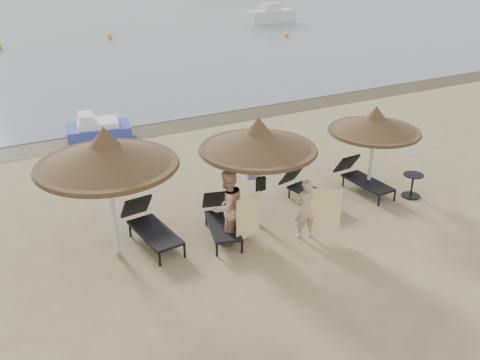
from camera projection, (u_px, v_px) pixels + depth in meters
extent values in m
plane|color=tan|center=(280.00, 253.00, 12.06)|extent=(160.00, 160.00, 0.00)
cube|color=#4B3F27|center=(143.00, 131.00, 19.58)|extent=(200.00, 1.60, 0.01)
cube|color=white|center=(270.00, 17.00, 43.63)|extent=(4.00, 1.60, 1.00)
cube|color=white|center=(270.00, 7.00, 43.32)|extent=(1.50, 1.00, 0.60)
cylinder|color=silver|center=(112.00, 210.00, 11.62)|extent=(0.13, 0.13, 2.19)
cone|color=brown|center=(106.00, 153.00, 11.06)|extent=(3.03, 3.03, 0.57)
cone|color=brown|center=(104.00, 137.00, 10.92)|extent=(0.73, 0.73, 0.47)
cylinder|color=brown|center=(107.00, 165.00, 11.18)|extent=(2.97, 2.97, 0.10)
cylinder|color=silver|center=(257.00, 187.00, 12.86)|extent=(0.12, 0.12, 2.03)
cone|color=brown|center=(258.00, 139.00, 12.35)|extent=(2.80, 2.80, 0.53)
cone|color=brown|center=(258.00, 126.00, 12.22)|extent=(0.68, 0.68, 0.43)
cylinder|color=brown|center=(258.00, 149.00, 12.46)|extent=(2.74, 2.74, 0.10)
cylinder|color=silver|center=(371.00, 161.00, 14.65)|extent=(0.10, 0.10, 1.80)
cone|color=brown|center=(375.00, 123.00, 14.20)|extent=(2.48, 2.48, 0.47)
cone|color=brown|center=(376.00, 113.00, 14.08)|extent=(0.60, 0.60, 0.39)
cylinder|color=brown|center=(374.00, 131.00, 14.29)|extent=(2.43, 2.43, 0.09)
cylinder|color=black|center=(160.00, 260.00, 11.53)|extent=(0.05, 0.05, 0.31)
cylinder|color=black|center=(185.00, 251.00, 11.85)|extent=(0.05, 0.05, 0.31)
cylinder|color=black|center=(130.00, 230.00, 12.68)|extent=(0.05, 0.05, 0.31)
cylinder|color=black|center=(154.00, 223.00, 13.00)|extent=(0.05, 0.05, 0.31)
cube|color=black|center=(155.00, 232.00, 12.23)|extent=(0.86, 1.71, 0.07)
cube|color=black|center=(136.00, 206.00, 12.84)|extent=(0.73, 0.54, 0.62)
cylinder|color=black|center=(217.00, 250.00, 11.89)|extent=(0.05, 0.05, 0.29)
cylinder|color=black|center=(242.00, 247.00, 12.01)|extent=(0.05, 0.05, 0.29)
cylinder|color=black|center=(206.00, 220.00, 13.17)|extent=(0.05, 0.05, 0.29)
cylinder|color=black|center=(229.00, 218.00, 13.28)|extent=(0.05, 0.05, 0.29)
cube|color=black|center=(223.00, 226.00, 12.56)|extent=(1.03, 1.65, 0.06)
cube|color=black|center=(216.00, 199.00, 13.26)|extent=(0.73, 0.59, 0.58)
cylinder|color=black|center=(326.00, 211.00, 13.62)|extent=(0.05, 0.05, 0.27)
cylinder|color=black|center=(340.00, 205.00, 13.93)|extent=(0.05, 0.05, 0.27)
cylinder|color=black|center=(289.00, 194.00, 14.54)|extent=(0.05, 0.05, 0.27)
cylinder|color=black|center=(303.00, 188.00, 14.85)|extent=(0.05, 0.05, 0.27)
cube|color=black|center=(313.00, 193.00, 14.20)|extent=(0.87, 1.51, 0.06)
cube|color=black|center=(291.00, 176.00, 14.69)|extent=(0.66, 0.51, 0.54)
cylinder|color=black|center=(379.00, 201.00, 14.10)|extent=(0.05, 0.05, 0.29)
cylinder|color=black|center=(395.00, 196.00, 14.36)|extent=(0.05, 0.05, 0.29)
cylinder|color=black|center=(343.00, 182.00, 15.22)|extent=(0.05, 0.05, 0.29)
cylinder|color=black|center=(358.00, 178.00, 15.48)|extent=(0.05, 0.05, 0.29)
cube|color=black|center=(367.00, 183.00, 14.76)|extent=(0.69, 1.56, 0.06)
cube|color=black|center=(347.00, 163.00, 15.36)|extent=(0.65, 0.46, 0.58)
cylinder|color=black|center=(411.00, 196.00, 14.69)|extent=(0.51, 0.51, 0.04)
cylinder|color=black|center=(412.00, 186.00, 14.56)|extent=(0.05, 0.05, 0.62)
cylinder|color=black|center=(414.00, 175.00, 14.43)|extent=(0.54, 0.54, 0.03)
imported|color=tan|center=(227.00, 201.00, 12.09)|extent=(1.08, 0.83, 2.10)
imported|color=tan|center=(306.00, 204.00, 12.37)|extent=(0.88, 0.67, 1.73)
cube|color=yellow|center=(248.00, 217.00, 12.10)|extent=(0.73, 0.23, 1.06)
cube|color=yellow|center=(324.00, 210.00, 12.37)|extent=(0.65, 0.45, 1.08)
cube|color=silver|center=(254.00, 171.00, 12.86)|extent=(0.34, 0.21, 0.41)
cube|color=black|center=(261.00, 184.00, 12.67)|extent=(0.25, 0.11, 0.34)
cube|color=#3040A4|center=(99.00, 133.00, 18.62)|extent=(2.32, 1.61, 0.53)
cube|color=white|center=(98.00, 124.00, 18.48)|extent=(1.52, 1.29, 0.24)
cube|color=white|center=(86.00, 119.00, 18.28)|extent=(0.63, 0.94, 0.34)
sphere|color=yellow|center=(110.00, 36.00, 37.15)|extent=(0.37, 0.37, 0.37)
sphere|color=yellow|center=(287.00, 34.00, 37.76)|extent=(0.37, 0.37, 0.37)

